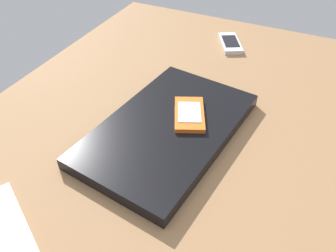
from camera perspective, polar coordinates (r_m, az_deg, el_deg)
The scene contains 4 objects.
desk_surface at distance 62.96cm, azimuth -1.17°, elevation -4.97°, with size 120.00×80.00×3.00cm, color olive.
laptop_closed at distance 64.17cm, azimuth -0.00°, elevation -0.52°, with size 35.43×21.52×2.47cm, color black.
cell_phone_on_laptop at distance 65.03cm, azimuth 3.61°, elevation 2.03°, with size 11.39×9.15×1.06cm.
cell_phone_on_desk at distance 95.89cm, azimuth 10.41°, elevation 13.53°, with size 11.81×9.44×1.30cm.
Camera 1 is at (39.07, 19.89, 46.68)cm, focal length 36.29 mm.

